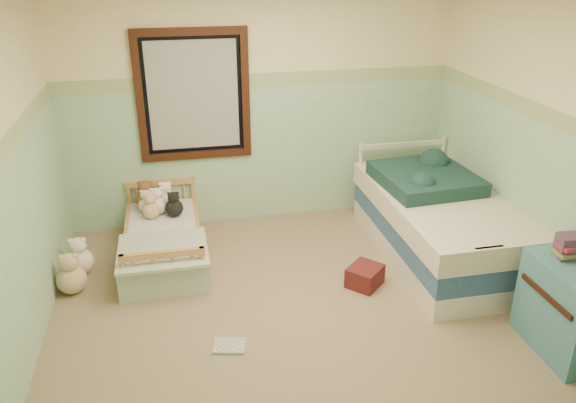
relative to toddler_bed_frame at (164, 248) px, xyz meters
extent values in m
cube|color=#79644E|center=(1.12, -1.05, -0.11)|extent=(4.20, 3.60, 0.02)
cube|color=beige|center=(1.12, 0.75, 1.15)|extent=(4.20, 0.04, 2.50)
cube|color=beige|center=(1.12, -2.85, 1.15)|extent=(4.20, 0.04, 2.50)
cube|color=beige|center=(-0.98, -1.05, 1.15)|extent=(0.04, 3.60, 2.50)
cube|color=beige|center=(3.22, -1.05, 1.15)|extent=(0.04, 3.60, 2.50)
cube|color=#87B38E|center=(1.12, 0.74, 0.65)|extent=(4.20, 0.01, 1.50)
cube|color=#4C774A|center=(1.12, 0.74, 1.48)|extent=(4.20, 0.01, 0.15)
cube|color=black|center=(0.42, 0.71, 1.35)|extent=(1.16, 0.06, 1.36)
cube|color=beige|center=(0.42, 0.72, 1.35)|extent=(0.92, 0.01, 1.12)
cube|color=#AE713C|center=(0.00, 0.00, 0.00)|extent=(0.74, 1.48, 0.19)
cube|color=silver|center=(0.00, 0.00, 0.16)|extent=(0.68, 1.42, 0.12)
cube|color=#7CAAC8|center=(0.00, -0.46, 0.23)|extent=(0.80, 0.74, 0.03)
sphere|color=brown|center=(-0.15, 0.50, 0.33)|extent=(0.22, 0.22, 0.22)
sphere|color=white|center=(0.05, 0.50, 0.32)|extent=(0.20, 0.20, 0.20)
sphere|color=#E0BA8D|center=(-0.10, 0.28, 0.31)|extent=(0.18, 0.18, 0.18)
sphere|color=black|center=(0.13, 0.28, 0.31)|extent=(0.18, 0.18, 0.18)
sphere|color=white|center=(-0.78, -0.16, 0.03)|extent=(0.25, 0.25, 0.25)
sphere|color=#E0BA8D|center=(-0.82, -0.48, 0.04)|extent=(0.26, 0.26, 0.26)
cube|color=white|center=(2.67, -0.55, 0.01)|extent=(1.04, 2.09, 0.22)
cube|color=navy|center=(2.67, -0.55, 0.23)|extent=(1.04, 2.09, 0.22)
cube|color=beige|center=(2.67, -0.55, 0.45)|extent=(1.08, 2.13, 0.22)
cube|color=black|center=(2.62, -0.25, 0.63)|extent=(0.95, 1.00, 0.14)
cube|color=teal|center=(2.99, -2.09, 0.27)|extent=(0.45, 0.72, 0.72)
cube|color=brown|center=(2.99, -1.94, 0.72)|extent=(0.20, 0.17, 0.18)
cube|color=maroon|center=(1.79, -0.92, 0.00)|extent=(0.40, 0.40, 0.19)
cube|color=#EFC551|center=(0.47, -1.54, -0.08)|extent=(0.28, 0.24, 0.02)
sphere|color=white|center=(-0.04, 0.37, 0.31)|extent=(0.20, 0.20, 0.20)
sphere|color=white|center=(-0.08, 0.35, 0.30)|extent=(0.18, 0.18, 0.18)
sphere|color=white|center=(-0.02, 0.39, 0.30)|extent=(0.17, 0.17, 0.17)
sphere|color=white|center=(-0.15, 0.44, 0.30)|extent=(0.17, 0.17, 0.17)
camera|label=1|loc=(0.18, -5.08, 2.73)|focal=35.07mm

